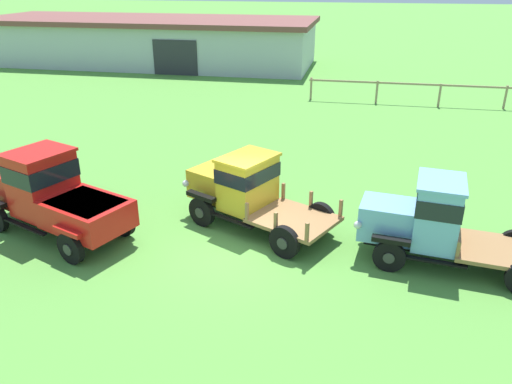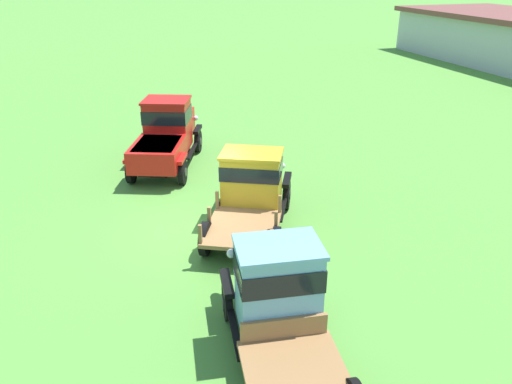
{
  "view_description": "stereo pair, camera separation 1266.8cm",
  "coord_description": "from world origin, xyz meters",
  "px_view_note": "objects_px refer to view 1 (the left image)",
  "views": [
    {
      "loc": [
        2.82,
        -11.16,
        6.66
      ],
      "look_at": [
        0.21,
        1.43,
        1.0
      ],
      "focal_mm": 35.0,
      "sensor_mm": 36.0,
      "label": 1
    },
    {
      "loc": [
        11.91,
        -2.33,
        6.62
      ],
      "look_at": [
        0.21,
        1.43,
        1.0
      ],
      "focal_mm": 35.0,
      "sensor_mm": 36.0,
      "label": 2
    }
  ],
  "objects_px": {
    "vintage_truck_foreground_near": "(50,193)",
    "vintage_truck_second_in_line": "(245,188)",
    "vintage_truck_midrow_center": "(431,221)",
    "farm_shed": "(148,41)"
  },
  "relations": [
    {
      "from": "vintage_truck_foreground_near",
      "to": "vintage_truck_midrow_center",
      "type": "height_order",
      "value": "vintage_truck_foreground_near"
    },
    {
      "from": "vintage_truck_foreground_near",
      "to": "vintage_truck_midrow_center",
      "type": "distance_m",
      "value": 10.0
    },
    {
      "from": "farm_shed",
      "to": "vintage_truck_second_in_line",
      "type": "distance_m",
      "value": 29.07
    },
    {
      "from": "farm_shed",
      "to": "vintage_truck_second_in_line",
      "type": "xyz_separation_m",
      "value": [
        13.69,
        -25.63,
        -0.66
      ]
    },
    {
      "from": "farm_shed",
      "to": "vintage_truck_midrow_center",
      "type": "distance_m",
      "value": 32.57
    },
    {
      "from": "farm_shed",
      "to": "vintage_truck_midrow_center",
      "type": "bearing_deg",
      "value": -55.14
    },
    {
      "from": "vintage_truck_foreground_near",
      "to": "vintage_truck_midrow_center",
      "type": "xyz_separation_m",
      "value": [
        9.99,
        0.51,
        -0.05
      ]
    },
    {
      "from": "vintage_truck_midrow_center",
      "to": "farm_shed",
      "type": "bearing_deg",
      "value": 124.86
    },
    {
      "from": "farm_shed",
      "to": "vintage_truck_midrow_center",
      "type": "xyz_separation_m",
      "value": [
        18.61,
        -26.72,
        -0.63
      ]
    },
    {
      "from": "vintage_truck_foreground_near",
      "to": "vintage_truck_second_in_line",
      "type": "relative_size",
      "value": 1.08
    }
  ]
}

